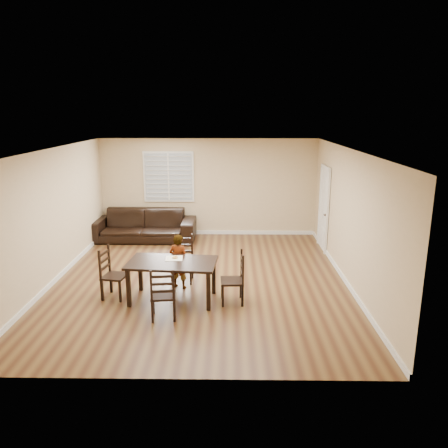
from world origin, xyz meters
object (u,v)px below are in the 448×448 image
Objects in this scene: chair_left at (109,275)px; chair_far at (163,297)px; sofa at (143,225)px; chair_right at (238,280)px; child at (179,261)px; dining_table at (172,266)px; chair_near at (183,259)px; donut at (175,257)px.

chair_far is at bearing -119.23° from chair_left.
chair_right is at bearing -57.18° from sofa.
chair_far is 0.84× the size of child.
child is 0.39× the size of sofa.
dining_table is 1.81× the size of chair_far.
chair_near is 1.86m from chair_far.
chair_far is 1.47m from chair_right.
chair_far is at bearing 105.01° from child.
chair_far is (-0.05, -0.84, -0.24)m from dining_table.
chair_left is 0.35× the size of sofa.
chair_right reaches higher than chair_far.
chair_near is 1.06× the size of chair_far.
chair_near is at bearing -45.01° from chair_left.
chair_near reaches higher than sofa.
dining_table is 1.04m from chair_near.
sofa reaches higher than donut.
chair_left is at bearing -177.22° from donut.
chair_near is 0.90m from donut.
child is 3.58m from sofa.
donut is at bearing -77.02° from chair_left.
chair_near reaches higher than chair_far.
chair_left is (-1.30, -0.90, 0.00)m from chair_near.
chair_right reaches higher than sofa.
donut is (-1.18, 0.27, 0.34)m from chair_right.
chair_near reaches higher than donut.
chair_far is 1.43m from child.
chair_left reaches higher than donut.
donut is at bearing -69.68° from sofa.
chair_left is at bearing 39.14° from child.
chair_left reaches higher than chair_right.
child reaches higher than chair_near.
chair_left is (-1.17, 0.96, 0.02)m from chair_far.
chair_right is at bearing -84.67° from chair_left.
dining_table is at bearing -93.80° from chair_near.
child reaches higher than chair_left.
dining_table is at bearing -101.34° from donut.
dining_table is 0.88m from chair_far.
child is at bearing -67.27° from sofa.
chair_far is 4.89m from sofa.
dining_table is at bearing 104.09° from child.
chair_near is at bearing -63.79° from sofa.
chair_left is (-1.22, 0.12, -0.22)m from dining_table.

